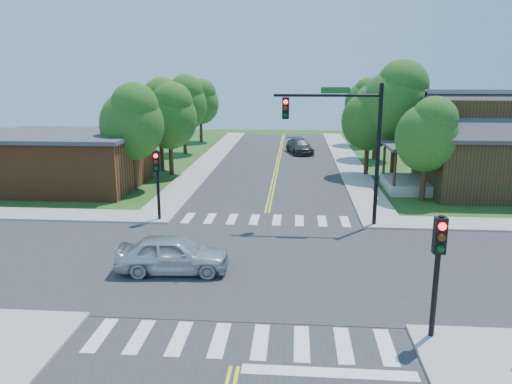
# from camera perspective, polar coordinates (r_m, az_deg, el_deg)

# --- Properties ---
(ground) EXTENTS (100.00, 100.00, 0.00)m
(ground) POSITION_cam_1_polar(r_m,az_deg,el_deg) (20.79, 0.06, -8.18)
(ground) COLOR #214917
(ground) RESTS_ON ground
(road_ns) EXTENTS (10.00, 90.00, 0.04)m
(road_ns) POSITION_cam_1_polar(r_m,az_deg,el_deg) (20.78, 0.06, -8.13)
(road_ns) COLOR #2D2D30
(road_ns) RESTS_ON ground
(road_ew) EXTENTS (90.00, 10.00, 0.04)m
(road_ew) POSITION_cam_1_polar(r_m,az_deg,el_deg) (20.78, 0.06, -8.11)
(road_ew) COLOR #2D2D30
(road_ew) RESTS_ON ground
(intersection_patch) EXTENTS (10.20, 10.20, 0.06)m
(intersection_patch) POSITION_cam_1_polar(r_m,az_deg,el_deg) (20.79, 0.06, -8.18)
(intersection_patch) COLOR #2D2D30
(intersection_patch) RESTS_ON ground
(sidewalk_ne) EXTENTS (40.00, 40.00, 0.14)m
(sidewalk_ne) POSITION_cam_1_polar(r_m,az_deg,el_deg) (38.64, 26.18, 0.71)
(sidewalk_ne) COLOR #9E9B93
(sidewalk_ne) RESTS_ON ground
(sidewalk_nw) EXTENTS (40.00, 40.00, 0.14)m
(sidewalk_nw) POSITION_cam_1_polar(r_m,az_deg,el_deg) (39.86, -21.32, 1.53)
(sidewalk_nw) COLOR #9E9B93
(sidewalk_nw) RESTS_ON ground
(crosswalk_north) EXTENTS (8.85, 2.00, 0.01)m
(crosswalk_north) POSITION_cam_1_polar(r_m,az_deg,el_deg) (26.63, 1.11, -3.18)
(crosswalk_north) COLOR white
(crosswalk_north) RESTS_ON ground
(crosswalk_south) EXTENTS (8.85, 2.00, 0.01)m
(crosswalk_south) POSITION_cam_1_polar(r_m,az_deg,el_deg) (15.20, -1.85, -16.62)
(crosswalk_south) COLOR white
(crosswalk_south) RESTS_ON ground
(centerline) EXTENTS (0.30, 90.00, 0.01)m
(centerline) POSITION_cam_1_polar(r_m,az_deg,el_deg) (20.77, 0.06, -8.06)
(centerline) COLOR yellow
(centerline) RESTS_ON ground
(stop_bar) EXTENTS (4.60, 0.45, 0.09)m
(stop_bar) POSITION_cam_1_polar(r_m,az_deg,el_deg) (13.99, 8.35, -19.90)
(stop_bar) COLOR white
(stop_bar) RESTS_ON ground
(signal_mast_ne) EXTENTS (5.30, 0.42, 7.20)m
(signal_mast_ne) POSITION_cam_1_polar(r_m,az_deg,el_deg) (25.13, 10.08, 6.81)
(signal_mast_ne) COLOR black
(signal_mast_ne) RESTS_ON ground
(signal_pole_se) EXTENTS (0.34, 0.42, 3.80)m
(signal_pole_se) POSITION_cam_1_polar(r_m,az_deg,el_deg) (15.10, 20.12, -6.75)
(signal_pole_se) COLOR black
(signal_pole_se) RESTS_ON ground
(signal_pole_nw) EXTENTS (0.34, 0.42, 3.80)m
(signal_pole_nw) POSITION_cam_1_polar(r_m,az_deg,el_deg) (26.32, -11.22, 2.23)
(signal_pole_nw) COLOR black
(signal_pole_nw) RESTS_ON ground
(house_ne) EXTENTS (13.05, 8.80, 7.11)m
(house_ne) POSITION_cam_1_polar(r_m,az_deg,el_deg) (36.42, 26.55, 5.19)
(house_ne) COLOR #322211
(house_ne) RESTS_ON ground
(building_nw) EXTENTS (10.40, 8.40, 3.73)m
(building_nw) POSITION_cam_1_polar(r_m,az_deg,el_deg) (36.53, -21.03, 3.44)
(building_nw) COLOR brown
(building_nw) RESTS_ON ground
(tree_e_a) EXTENTS (3.75, 3.56, 6.37)m
(tree_e_a) POSITION_cam_1_polar(r_m,az_deg,el_deg) (31.70, 19.12, 6.38)
(tree_e_a) COLOR #382314
(tree_e_a) RESTS_ON ground
(tree_e_b) EXTENTS (5.09, 4.84, 8.66)m
(tree_e_b) POSITION_cam_1_polar(r_m,az_deg,el_deg) (38.18, 15.90, 9.95)
(tree_e_b) COLOR #382314
(tree_e_b) RESTS_ON ground
(tree_e_c) EXTENTS (4.38, 4.16, 7.45)m
(tree_e_c) POSITION_cam_1_polar(r_m,az_deg,el_deg) (46.09, 13.73, 9.60)
(tree_e_c) COLOR #382314
(tree_e_c) RESTS_ON ground
(tree_e_d) EXTENTS (4.28, 4.06, 7.27)m
(tree_e_d) POSITION_cam_1_polar(r_m,az_deg,el_deg) (55.08, 12.44, 10.11)
(tree_e_d) COLOR #382314
(tree_e_d) RESTS_ON ground
(tree_w_a) EXTENTS (4.19, 3.98, 7.13)m
(tree_w_a) POSITION_cam_1_polar(r_m,az_deg,el_deg) (33.83, -13.93, 7.97)
(tree_w_a) COLOR #382314
(tree_w_a) RESTS_ON ground
(tree_w_b) EXTENTS (4.34, 4.13, 7.38)m
(tree_w_b) POSITION_cam_1_polar(r_m,az_deg,el_deg) (40.25, -10.84, 9.17)
(tree_w_b) COLOR #382314
(tree_w_b) RESTS_ON ground
(tree_w_c) EXTENTS (4.47, 4.24, 7.59)m
(tree_w_c) POSITION_cam_1_polar(r_m,az_deg,el_deg) (48.80, -8.20, 10.14)
(tree_w_c) COLOR #382314
(tree_w_c) RESTS_ON ground
(tree_w_d) EXTENTS (4.15, 3.95, 7.06)m
(tree_w_d) POSITION_cam_1_polar(r_m,az_deg,el_deg) (57.27, -6.31, 10.31)
(tree_w_d) COLOR #382314
(tree_w_d) RESTS_ON ground
(tree_house) EXTENTS (4.02, 3.82, 6.84)m
(tree_house) POSITION_cam_1_polar(r_m,az_deg,el_deg) (38.54, 12.88, 8.37)
(tree_house) COLOR #382314
(tree_house) RESTS_ON ground
(tree_bldg) EXTENTS (4.15, 3.95, 7.06)m
(tree_bldg) POSITION_cam_1_polar(r_m,az_deg,el_deg) (38.47, -9.77, 8.72)
(tree_bldg) COLOR #382314
(tree_bldg) RESTS_ON ground
(car_silver) EXTENTS (2.35, 4.63, 1.50)m
(car_silver) POSITION_cam_1_polar(r_m,az_deg,el_deg) (19.87, -9.48, -7.10)
(car_silver) COLOR silver
(car_silver) RESTS_ON ground
(car_dgrey) EXTENTS (4.19, 5.67, 1.38)m
(car_dgrey) POSITION_cam_1_polar(r_m,az_deg,el_deg) (48.89, 5.01, 5.18)
(car_dgrey) COLOR #2E3133
(car_dgrey) RESTS_ON ground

